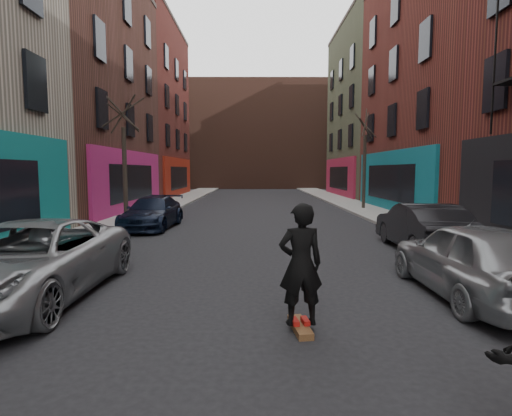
{
  "coord_description": "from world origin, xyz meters",
  "views": [
    {
      "loc": [
        -0.36,
        0.02,
        2.39
      ],
      "look_at": [
        -0.33,
        8.39,
        1.6
      ],
      "focal_mm": 28.0,
      "sensor_mm": 36.0,
      "label": 1
    }
  ],
  "objects_px": {
    "parked_left_far": "(28,261)",
    "skateboarder": "(301,264)",
    "parked_left_end": "(152,213)",
    "tree_right_far": "(365,151)",
    "skateboard": "(300,327)",
    "parked_right_far": "(474,259)",
    "tree_left_far": "(124,148)",
    "parked_right_end": "(422,227)"
  },
  "relations": [
    {
      "from": "tree_right_far",
      "to": "parked_right_far",
      "type": "distance_m",
      "value": 17.08
    },
    {
      "from": "parked_left_far",
      "to": "skateboarder",
      "type": "distance_m",
      "value": 5.09
    },
    {
      "from": "parked_right_end",
      "to": "parked_left_far",
      "type": "bearing_deg",
      "value": 26.91
    },
    {
      "from": "parked_left_end",
      "to": "skateboarder",
      "type": "bearing_deg",
      "value": -62.41
    },
    {
      "from": "parked_right_far",
      "to": "skateboarder",
      "type": "height_order",
      "value": "skateboarder"
    },
    {
      "from": "parked_right_end",
      "to": "skateboarder",
      "type": "relative_size",
      "value": 2.39
    },
    {
      "from": "tree_right_far",
      "to": "parked_left_far",
      "type": "height_order",
      "value": "tree_right_far"
    },
    {
      "from": "skateboard",
      "to": "parked_left_far",
      "type": "bearing_deg",
      "value": 156.04
    },
    {
      "from": "parked_left_far",
      "to": "skateboard",
      "type": "bearing_deg",
      "value": -16.38
    },
    {
      "from": "parked_right_end",
      "to": "skateboard",
      "type": "bearing_deg",
      "value": 55.02
    },
    {
      "from": "parked_right_end",
      "to": "tree_right_far",
      "type": "bearing_deg",
      "value": -96.53
    },
    {
      "from": "parked_left_end",
      "to": "parked_left_far",
      "type": "bearing_deg",
      "value": -86.91
    },
    {
      "from": "parked_left_end",
      "to": "parked_right_far",
      "type": "distance_m",
      "value": 12.34
    },
    {
      "from": "tree_right_far",
      "to": "parked_right_far",
      "type": "xyz_separation_m",
      "value": [
        -2.47,
        -16.67,
        -2.79
      ]
    },
    {
      "from": "skateboarder",
      "to": "skateboard",
      "type": "bearing_deg",
      "value": 180.0
    },
    {
      "from": "parked_left_far",
      "to": "parked_right_far",
      "type": "bearing_deg",
      "value": 0.73
    },
    {
      "from": "parked_left_far",
      "to": "parked_left_end",
      "type": "distance_m",
      "value": 9.17
    },
    {
      "from": "skateboarder",
      "to": "tree_left_far",
      "type": "bearing_deg",
      "value": -69.2
    },
    {
      "from": "tree_right_far",
      "to": "parked_left_end",
      "type": "distance_m",
      "value": 13.5
    },
    {
      "from": "tree_right_far",
      "to": "skateboard",
      "type": "bearing_deg",
      "value": -107.91
    },
    {
      "from": "tree_left_far",
      "to": "skateboarder",
      "type": "relative_size",
      "value": 3.57
    },
    {
      "from": "tree_left_far",
      "to": "skateboard",
      "type": "bearing_deg",
      "value": -61.87
    },
    {
      "from": "parked_left_far",
      "to": "parked_left_end",
      "type": "height_order",
      "value": "parked_left_far"
    },
    {
      "from": "parked_right_end",
      "to": "skateboarder",
      "type": "xyz_separation_m",
      "value": [
        -4.28,
        -5.92,
        0.29
      ]
    },
    {
      "from": "parked_left_far",
      "to": "skateboard",
      "type": "height_order",
      "value": "parked_left_far"
    },
    {
      "from": "tree_left_far",
      "to": "parked_right_end",
      "type": "distance_m",
      "value": 12.77
    },
    {
      "from": "tree_right_far",
      "to": "skateboard",
      "type": "xyz_separation_m",
      "value": [
        -5.88,
        -18.2,
        -3.48
      ]
    },
    {
      "from": "parked_right_far",
      "to": "parked_right_end",
      "type": "distance_m",
      "value": 4.48
    },
    {
      "from": "parked_left_far",
      "to": "tree_right_far",
      "type": "bearing_deg",
      "value": 57.55
    },
    {
      "from": "tree_left_far",
      "to": "skateboarder",
      "type": "height_order",
      "value": "tree_left_far"
    },
    {
      "from": "parked_left_far",
      "to": "skateboarder",
      "type": "xyz_separation_m",
      "value": [
        4.87,
        -1.45,
        0.29
      ]
    },
    {
      "from": "parked_left_end",
      "to": "skateboard",
      "type": "height_order",
      "value": "parked_left_end"
    },
    {
      "from": "tree_right_far",
      "to": "skateboarder",
      "type": "xyz_separation_m",
      "value": [
        -5.88,
        -18.2,
        -2.52
      ]
    },
    {
      "from": "tree_left_far",
      "to": "skateboarder",
      "type": "distance_m",
      "value": 14.03
    },
    {
      "from": "tree_right_far",
      "to": "parked_right_far",
      "type": "relative_size",
      "value": 1.57
    },
    {
      "from": "parked_left_end",
      "to": "parked_right_end",
      "type": "height_order",
      "value": "parked_right_end"
    },
    {
      "from": "skateboard",
      "to": "parked_left_end",
      "type": "bearing_deg",
      "value": 107.51
    },
    {
      "from": "parked_left_far",
      "to": "skateboarder",
      "type": "relative_size",
      "value": 2.86
    },
    {
      "from": "tree_right_far",
      "to": "parked_left_far",
      "type": "distance_m",
      "value": 20.09
    },
    {
      "from": "parked_right_far",
      "to": "skateboarder",
      "type": "xyz_separation_m",
      "value": [
        -3.41,
        -1.52,
        0.27
      ]
    },
    {
      "from": "tree_left_far",
      "to": "parked_left_end",
      "type": "distance_m",
      "value": 3.53
    },
    {
      "from": "tree_left_far",
      "to": "parked_left_far",
      "type": "height_order",
      "value": "tree_left_far"
    }
  ]
}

